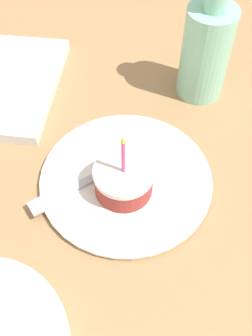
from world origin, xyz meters
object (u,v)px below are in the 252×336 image
at_px(marble_board, 4,84).
at_px(fork, 78,185).
at_px(bottle, 206,50).
at_px(plate, 126,179).
at_px(cake_slice, 124,180).

bearing_deg(marble_board, fork, -139.00).
bearing_deg(bottle, fork, 144.36).
bearing_deg(bottle, marble_board, 96.09).
relative_size(plate, cake_slice, 2.23).
bearing_deg(cake_slice, marble_board, 50.58).
bearing_deg(plate, marble_board, 53.81).
bearing_deg(marble_board, plate, -126.19).
xyz_separation_m(plate, fork, (-0.03, 0.07, 0.01)).
bearing_deg(bottle, cake_slice, 155.74).
height_order(fork, marble_board, marble_board).
relative_size(fork, bottle, 0.69).
distance_m(plate, bottle, 0.25).
xyz_separation_m(plate, bottle, (0.22, -0.11, 0.08)).
distance_m(cake_slice, marble_board, 0.32).
relative_size(cake_slice, fork, 0.77).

